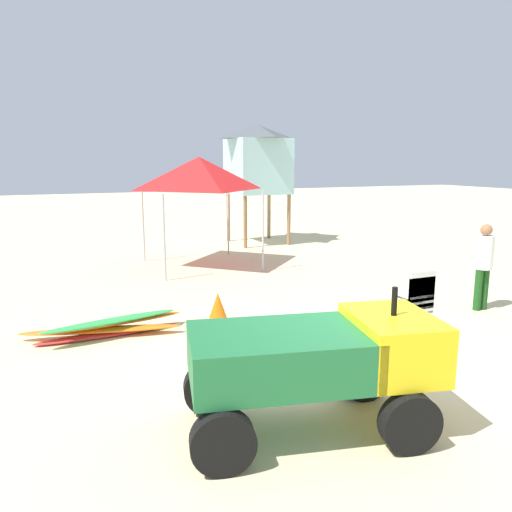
{
  "coord_description": "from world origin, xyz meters",
  "views": [
    {
      "loc": [
        -3.65,
        -5.07,
        2.77
      ],
      "look_at": [
        -0.46,
        2.23,
        1.23
      ],
      "focal_mm": 34.81,
      "sensor_mm": 36.0,
      "label": 1
    }
  ],
  "objects_px": {
    "surfboard_pile": "(108,327)",
    "traffic_cone_near": "(218,308)",
    "lifeguard_tower": "(258,159)",
    "stacked_plastic_chairs": "(416,298)",
    "utility_cart": "(318,359)",
    "lifeguard_near_left": "(484,261)",
    "popup_canopy": "(199,173)"
  },
  "relations": [
    {
      "from": "utility_cart",
      "to": "lifeguard_tower",
      "type": "height_order",
      "value": "lifeguard_tower"
    },
    {
      "from": "traffic_cone_near",
      "to": "stacked_plastic_chairs",
      "type": "bearing_deg",
      "value": -36.56
    },
    {
      "from": "popup_canopy",
      "to": "lifeguard_tower",
      "type": "relative_size",
      "value": 0.73
    },
    {
      "from": "utility_cart",
      "to": "traffic_cone_near",
      "type": "xyz_separation_m",
      "value": [
        0.2,
        3.69,
        -0.51
      ]
    },
    {
      "from": "surfboard_pile",
      "to": "lifeguard_near_left",
      "type": "relative_size",
      "value": 1.6
    },
    {
      "from": "utility_cart",
      "to": "surfboard_pile",
      "type": "height_order",
      "value": "utility_cart"
    },
    {
      "from": "utility_cart",
      "to": "surfboard_pile",
      "type": "relative_size",
      "value": 1.06
    },
    {
      "from": "utility_cart",
      "to": "lifeguard_near_left",
      "type": "bearing_deg",
      "value": 26.28
    },
    {
      "from": "lifeguard_tower",
      "to": "traffic_cone_near",
      "type": "xyz_separation_m",
      "value": [
        -4.08,
        -7.56,
        -2.55
      ]
    },
    {
      "from": "popup_canopy",
      "to": "traffic_cone_near",
      "type": "bearing_deg",
      "value": -103.79
    },
    {
      "from": "utility_cart",
      "to": "popup_canopy",
      "type": "distance_m",
      "value": 8.65
    },
    {
      "from": "lifeguard_tower",
      "to": "traffic_cone_near",
      "type": "bearing_deg",
      "value": -118.33
    },
    {
      "from": "stacked_plastic_chairs",
      "to": "surfboard_pile",
      "type": "height_order",
      "value": "stacked_plastic_chairs"
    },
    {
      "from": "surfboard_pile",
      "to": "traffic_cone_near",
      "type": "relative_size",
      "value": 4.79
    },
    {
      "from": "surfboard_pile",
      "to": "lifeguard_near_left",
      "type": "bearing_deg",
      "value": -11.07
    },
    {
      "from": "surfboard_pile",
      "to": "lifeguard_near_left",
      "type": "height_order",
      "value": "lifeguard_near_left"
    },
    {
      "from": "lifeguard_tower",
      "to": "surfboard_pile",
      "type": "bearing_deg",
      "value": -128.33
    },
    {
      "from": "lifeguard_tower",
      "to": "lifeguard_near_left",
      "type": "bearing_deg",
      "value": -85.25
    },
    {
      "from": "stacked_plastic_chairs",
      "to": "surfboard_pile",
      "type": "xyz_separation_m",
      "value": [
        -4.43,
        2.02,
        -0.49
      ]
    },
    {
      "from": "stacked_plastic_chairs",
      "to": "lifeguard_near_left",
      "type": "bearing_deg",
      "value": 18.05
    },
    {
      "from": "utility_cart",
      "to": "stacked_plastic_chairs",
      "type": "xyz_separation_m",
      "value": [
        2.81,
        1.76,
        -0.13
      ]
    },
    {
      "from": "utility_cart",
      "to": "stacked_plastic_chairs",
      "type": "height_order",
      "value": "utility_cart"
    },
    {
      "from": "utility_cart",
      "to": "surfboard_pile",
      "type": "distance_m",
      "value": 4.16
    },
    {
      "from": "popup_canopy",
      "to": "lifeguard_tower",
      "type": "xyz_separation_m",
      "value": [
        2.92,
        2.87,
        0.37
      ]
    },
    {
      "from": "surfboard_pile",
      "to": "lifeguard_tower",
      "type": "xyz_separation_m",
      "value": [
        5.91,
        7.48,
        2.66
      ]
    },
    {
      "from": "lifeguard_tower",
      "to": "utility_cart",
      "type": "bearing_deg",
      "value": -110.84
    },
    {
      "from": "surfboard_pile",
      "to": "traffic_cone_near",
      "type": "height_order",
      "value": "traffic_cone_near"
    },
    {
      "from": "stacked_plastic_chairs",
      "to": "surfboard_pile",
      "type": "bearing_deg",
      "value": 155.53
    },
    {
      "from": "lifeguard_tower",
      "to": "stacked_plastic_chairs",
      "type": "bearing_deg",
      "value": -98.84
    },
    {
      "from": "stacked_plastic_chairs",
      "to": "lifeguard_tower",
      "type": "height_order",
      "value": "lifeguard_tower"
    },
    {
      "from": "surfboard_pile",
      "to": "lifeguard_tower",
      "type": "relative_size",
      "value": 0.66
    },
    {
      "from": "lifeguard_near_left",
      "to": "lifeguard_tower",
      "type": "height_order",
      "value": "lifeguard_tower"
    }
  ]
}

